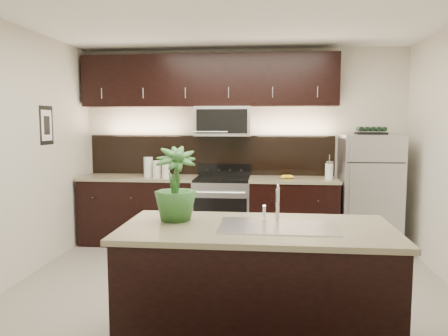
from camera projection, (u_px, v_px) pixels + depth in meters
name	position (u px, v px, depth m)	size (l,w,h in m)	color
ground	(230.00, 292.00, 4.35)	(4.50, 4.50, 0.00)	gray
room_walls	(218.00, 121.00, 4.14)	(4.52, 4.02, 2.71)	beige
counter_run	(208.00, 211.00, 6.02)	(3.51, 0.65, 0.94)	black
upper_fixtures	(211.00, 89.00, 5.98)	(3.49, 0.40, 1.66)	black
island	(256.00, 289.00, 3.19)	(1.96, 0.96, 0.94)	black
sink_faucet	(278.00, 224.00, 3.14)	(0.84, 0.50, 0.28)	silver
refrigerator	(369.00, 193.00, 5.71)	(0.74, 0.67, 1.53)	#B2B2B7
wine_rack	(371.00, 131.00, 5.63)	(0.38, 0.23, 0.09)	black
plant	(175.00, 184.00, 3.31)	(0.32, 0.32, 0.56)	#2A5E25
canisters	(155.00, 169.00, 5.93)	(0.38, 0.23, 0.27)	silver
french_press	(329.00, 170.00, 5.74)	(0.11, 0.11, 0.31)	silver
bananas	(283.00, 177.00, 5.78)	(0.18, 0.14, 0.06)	gold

